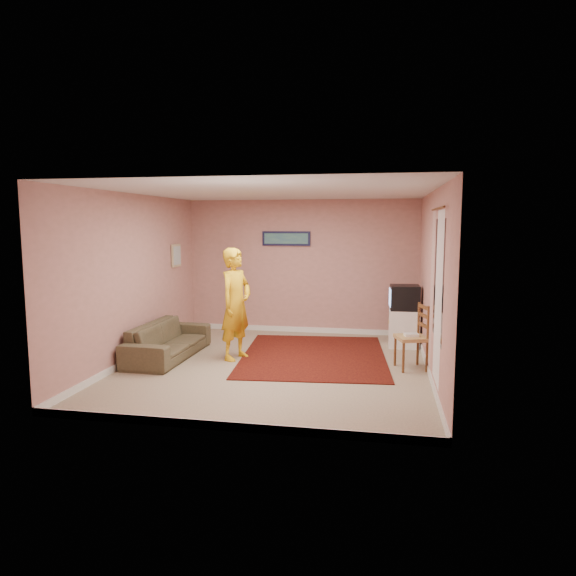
% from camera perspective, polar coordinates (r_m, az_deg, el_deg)
% --- Properties ---
extents(ground, '(5.00, 5.00, 0.00)m').
position_cam_1_polar(ground, '(7.85, -1.39, -8.64)').
color(ground, tan).
rests_on(ground, ground).
extents(wall_back, '(4.50, 0.02, 2.60)m').
position_cam_1_polar(wall_back, '(10.05, 1.52, 2.38)').
color(wall_back, tan).
rests_on(wall_back, ground).
extents(wall_front, '(4.50, 0.02, 2.60)m').
position_cam_1_polar(wall_front, '(5.20, -7.11, -2.16)').
color(wall_front, tan).
rests_on(wall_front, ground).
extents(wall_left, '(0.02, 5.00, 2.60)m').
position_cam_1_polar(wall_left, '(8.36, -16.70, 1.11)').
color(wall_left, tan).
rests_on(wall_left, ground).
extents(wall_right, '(0.02, 5.00, 2.60)m').
position_cam_1_polar(wall_right, '(7.47, 15.72, 0.46)').
color(wall_right, tan).
rests_on(wall_right, ground).
extents(ceiling, '(4.50, 5.00, 0.02)m').
position_cam_1_polar(ceiling, '(7.57, -1.45, 10.66)').
color(ceiling, silver).
rests_on(ceiling, wall_back).
extents(baseboard_back, '(4.50, 0.02, 0.10)m').
position_cam_1_polar(baseboard_back, '(10.22, 1.49, -4.63)').
color(baseboard_back, silver).
rests_on(baseboard_back, ground).
extents(baseboard_front, '(4.50, 0.02, 0.10)m').
position_cam_1_polar(baseboard_front, '(5.55, -6.87, -14.98)').
color(baseboard_front, silver).
rests_on(baseboard_front, ground).
extents(baseboard_left, '(0.02, 5.00, 0.10)m').
position_cam_1_polar(baseboard_left, '(8.57, -16.34, -7.23)').
color(baseboard_left, silver).
rests_on(baseboard_left, ground).
extents(baseboard_right, '(0.02, 5.00, 0.10)m').
position_cam_1_polar(baseboard_right, '(7.71, 15.32, -8.80)').
color(baseboard_right, silver).
rests_on(baseboard_right, ground).
extents(window, '(0.01, 1.10, 1.50)m').
position_cam_1_polar(window, '(6.56, 16.41, 0.86)').
color(window, black).
rests_on(window, wall_right).
extents(curtain_sheer, '(0.01, 0.75, 2.10)m').
position_cam_1_polar(curtain_sheer, '(6.44, 16.36, -1.05)').
color(curtain_sheer, white).
rests_on(curtain_sheer, wall_right).
extents(curtain_floral, '(0.01, 0.35, 2.10)m').
position_cam_1_polar(curtain_floral, '(7.13, 15.67, -0.26)').
color(curtain_floral, beige).
rests_on(curtain_floral, wall_right).
extents(curtain_rod, '(0.02, 1.40, 0.02)m').
position_cam_1_polar(curtain_rod, '(6.53, 16.29, 8.48)').
color(curtain_rod, brown).
rests_on(curtain_rod, wall_right).
extents(picture_back, '(0.95, 0.04, 0.28)m').
position_cam_1_polar(picture_back, '(10.04, -0.20, 5.52)').
color(picture_back, '#131436').
rests_on(picture_back, wall_back).
extents(picture_left, '(0.04, 0.38, 0.42)m').
position_cam_1_polar(picture_left, '(9.77, -12.30, 3.55)').
color(picture_left, tan).
rests_on(picture_left, wall_left).
extents(area_rug, '(2.53, 3.05, 0.02)m').
position_cam_1_polar(area_rug, '(8.42, 2.88, -7.50)').
color(area_rug, black).
rests_on(area_rug, ground).
extents(tv_cabinet, '(0.51, 0.47, 0.65)m').
position_cam_1_polar(tv_cabinet, '(9.19, 12.74, -4.38)').
color(tv_cabinet, white).
rests_on(tv_cabinet, ground).
extents(crt_tv, '(0.52, 0.47, 0.43)m').
position_cam_1_polar(crt_tv, '(9.10, 12.81, -1.04)').
color(crt_tv, black).
rests_on(crt_tv, tv_cabinet).
extents(chair_a, '(0.45, 0.43, 0.49)m').
position_cam_1_polar(chair_a, '(9.26, 12.47, -2.89)').
color(chair_a, tan).
rests_on(chair_a, ground).
extents(dvd_player, '(0.36, 0.27, 0.06)m').
position_cam_1_polar(dvd_player, '(9.27, 12.46, -3.26)').
color(dvd_player, silver).
rests_on(dvd_player, chair_a).
extents(blue_throw, '(0.40, 0.05, 0.42)m').
position_cam_1_polar(blue_throw, '(9.41, 12.46, -1.64)').
color(blue_throw, '#8CC0E6').
rests_on(blue_throw, chair_a).
extents(chair_b, '(0.52, 0.54, 0.52)m').
position_cam_1_polar(chair_b, '(7.77, 13.56, -4.53)').
color(chair_b, tan).
rests_on(chair_b, ground).
extents(game_console, '(0.22, 0.18, 0.04)m').
position_cam_1_polar(game_console, '(7.79, 13.54, -5.08)').
color(game_console, white).
rests_on(game_console, chair_b).
extents(sofa, '(0.78, 1.93, 0.56)m').
position_cam_1_polar(sofa, '(8.49, -13.17, -5.67)').
color(sofa, brown).
rests_on(sofa, ground).
extents(person, '(0.63, 0.75, 1.76)m').
position_cam_1_polar(person, '(8.12, -5.82, -1.77)').
color(person, gold).
rests_on(person, ground).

